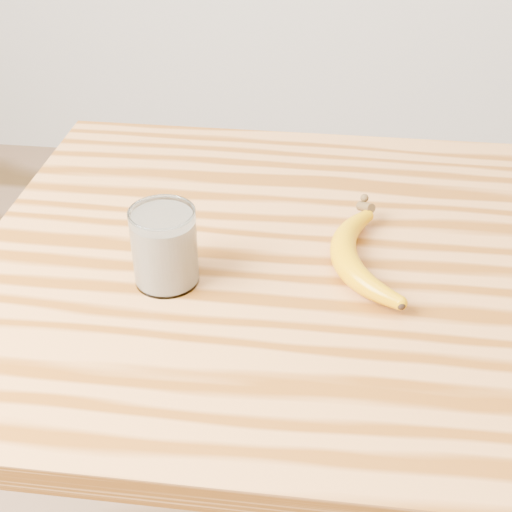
# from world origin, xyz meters

# --- Properties ---
(table) EXTENTS (1.20, 0.80, 0.90)m
(table) POSITION_xyz_m (0.00, 0.00, 0.77)
(table) COLOR #B57439
(table) RESTS_ON ground
(smoothie_glass) EXTENTS (0.09, 0.09, 0.11)m
(smoothie_glass) POSITION_xyz_m (-0.31, -0.08, 0.95)
(smoothie_glass) COLOR white
(smoothie_glass) RESTS_ON table
(banana) EXTENTS (0.17, 0.32, 0.04)m
(banana) POSITION_xyz_m (-0.08, -0.02, 0.92)
(banana) COLOR #C48400
(banana) RESTS_ON table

